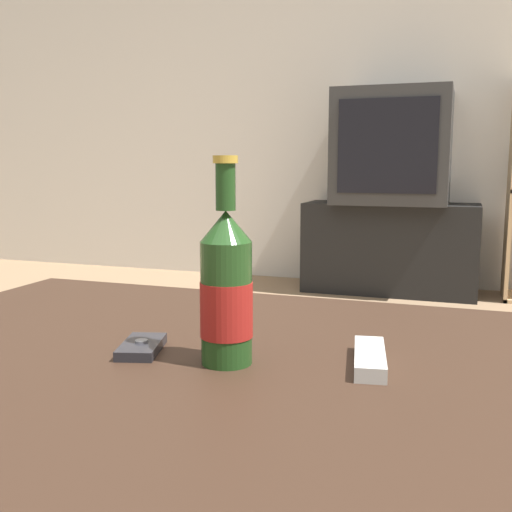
{
  "coord_description": "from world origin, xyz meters",
  "views": [
    {
      "loc": [
        0.38,
        -0.72,
        0.73
      ],
      "look_at": [
        0.02,
        0.3,
        0.57
      ],
      "focal_mm": 42.0,
      "sensor_mm": 36.0,
      "label": 1
    }
  ],
  "objects_px": {
    "television": "(393,148)",
    "tv_stand": "(390,248)",
    "beer_bottle": "(225,290)",
    "cell_phone": "(142,347)",
    "remote_control": "(370,358)"
  },
  "relations": [
    {
      "from": "cell_phone",
      "to": "remote_control",
      "type": "relative_size",
      "value": 0.76
    },
    {
      "from": "beer_bottle",
      "to": "cell_phone",
      "type": "relative_size",
      "value": 2.5
    },
    {
      "from": "beer_bottle",
      "to": "television",
      "type": "bearing_deg",
      "value": 92.03
    },
    {
      "from": "beer_bottle",
      "to": "remote_control",
      "type": "bearing_deg",
      "value": 16.94
    },
    {
      "from": "tv_stand",
      "to": "remote_control",
      "type": "height_order",
      "value": "tv_stand"
    },
    {
      "from": "beer_bottle",
      "to": "remote_control",
      "type": "relative_size",
      "value": 1.89
    },
    {
      "from": "tv_stand",
      "to": "television",
      "type": "height_order",
      "value": "television"
    },
    {
      "from": "beer_bottle",
      "to": "remote_control",
      "type": "height_order",
      "value": "beer_bottle"
    },
    {
      "from": "cell_phone",
      "to": "remote_control",
      "type": "xyz_separation_m",
      "value": [
        0.32,
        0.05,
        0.0
      ]
    },
    {
      "from": "tv_stand",
      "to": "television",
      "type": "xyz_separation_m",
      "value": [
        0.0,
        -0.0,
        0.57
      ]
    },
    {
      "from": "television",
      "to": "tv_stand",
      "type": "bearing_deg",
      "value": 90.0
    },
    {
      "from": "cell_phone",
      "to": "remote_control",
      "type": "height_order",
      "value": "remote_control"
    },
    {
      "from": "tv_stand",
      "to": "beer_bottle",
      "type": "xyz_separation_m",
      "value": [
        0.1,
        -2.77,
        0.31
      ]
    },
    {
      "from": "tv_stand",
      "to": "remote_control",
      "type": "xyz_separation_m",
      "value": [
        0.28,
        -2.71,
        0.22
      ]
    },
    {
      "from": "tv_stand",
      "to": "beer_bottle",
      "type": "distance_m",
      "value": 2.79
    }
  ]
}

